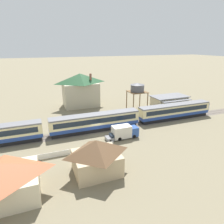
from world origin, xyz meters
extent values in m
plane|color=#7A7056|center=(0.00, 0.00, 0.00)|extent=(600.00, 600.00, 0.00)
cube|color=#234293|center=(22.24, 1.38, 1.30)|extent=(20.63, 2.92, 0.80)
cube|color=beige|center=(22.24, 1.38, 2.71)|extent=(20.63, 2.92, 2.02)
cube|color=#192330|center=(22.24, 1.38, 2.81)|extent=(18.98, 2.96, 1.13)
cube|color=slate|center=(22.24, 1.38, 3.87)|extent=(20.63, 2.74, 0.30)
cube|color=black|center=(22.24, 1.38, 0.46)|extent=(19.81, 2.51, 0.88)
cube|color=#234293|center=(32.25, 1.38, 2.51)|extent=(1.20, 2.57, 2.34)
sphere|color=#F2EAC6|center=(32.60, 1.38, 1.50)|extent=(0.36, 0.36, 0.36)
cylinder|color=black|center=(29.04, 0.67, 0.45)|extent=(0.90, 0.18, 0.90)
cylinder|color=black|center=(29.04, 2.10, 0.45)|extent=(0.90, 0.18, 0.90)
cylinder|color=black|center=(15.43, 0.67, 0.45)|extent=(0.90, 0.18, 0.90)
cylinder|color=black|center=(15.43, 2.10, 0.45)|extent=(0.90, 0.18, 0.90)
cube|color=#234293|center=(0.34, 1.38, 1.30)|extent=(20.63, 2.92, 0.80)
cube|color=beige|center=(0.34, 1.38, 2.71)|extent=(20.63, 2.92, 2.02)
cube|color=#192330|center=(0.34, 1.38, 2.81)|extent=(18.98, 2.96, 1.13)
cube|color=slate|center=(0.34, 1.38, 3.87)|extent=(20.63, 2.74, 0.30)
cube|color=black|center=(0.34, 1.38, 0.46)|extent=(19.81, 2.51, 0.88)
cylinder|color=black|center=(7.15, 0.67, 0.45)|extent=(0.90, 0.18, 0.90)
cylinder|color=black|center=(7.15, 2.10, 0.45)|extent=(0.90, 0.18, 0.90)
cylinder|color=black|center=(-6.47, 0.67, 0.45)|extent=(0.90, 0.18, 0.90)
cylinder|color=black|center=(-6.47, 2.10, 0.45)|extent=(0.90, 0.18, 0.90)
cylinder|color=black|center=(-14.75, 0.67, 0.45)|extent=(0.90, 0.18, 0.90)
cylinder|color=black|center=(-14.75, 2.10, 0.45)|extent=(0.90, 0.18, 0.90)
cube|color=#665B51|center=(-7.08, 1.38, 0.01)|extent=(116.71, 3.60, 0.01)
cube|color=#4C4238|center=(-7.08, 0.67, 0.02)|extent=(116.71, 0.12, 0.04)
cube|color=#4C4238|center=(-7.08, 2.10, 0.02)|extent=(116.71, 0.12, 0.04)
cube|color=beige|center=(27.30, 10.66, 1.71)|extent=(10.50, 5.65, 3.43)
cube|color=slate|center=(27.30, 10.66, 3.53)|extent=(11.34, 6.10, 0.20)
cube|color=slate|center=(27.30, 7.04, 3.03)|extent=(10.08, 1.60, 0.16)
cylinder|color=brown|center=(27.30, 6.44, 1.47)|extent=(0.14, 0.14, 2.95)
cube|color=#BCB293|center=(1.61, 22.02, 3.74)|extent=(10.73, 7.34, 7.48)
pyramid|color=#23512D|center=(1.61, 22.02, 8.96)|extent=(11.59, 7.93, 2.96)
cube|color=brown|center=(4.62, 20.55, 9.11)|extent=(0.56, 0.56, 2.66)
cylinder|color=brown|center=(18.61, 13.93, 2.80)|extent=(0.28, 0.28, 5.59)
cylinder|color=brown|center=(14.01, 13.93, 2.80)|extent=(0.28, 0.28, 5.59)
cylinder|color=brown|center=(18.61, 9.32, 2.80)|extent=(0.28, 0.28, 5.59)
cylinder|color=brown|center=(14.01, 9.32, 2.80)|extent=(0.28, 0.28, 5.59)
cube|color=brown|center=(16.31, 11.63, 5.67)|extent=(5.10, 5.10, 0.16)
cylinder|color=#56565B|center=(16.31, 11.63, 6.76)|extent=(3.96, 3.96, 2.02)
cone|color=#56565B|center=(16.31, 11.63, 8.02)|extent=(4.16, 4.16, 0.50)
cube|color=beige|center=(-16.94, -15.04, 1.71)|extent=(8.94, 6.96, 3.41)
cube|color=tan|center=(-4.11, -14.10, 1.66)|extent=(6.81, 5.62, 3.32)
pyramid|color=brown|center=(-4.11, -14.10, 4.42)|extent=(7.35, 6.07, 2.20)
cube|color=white|center=(-17.75, -7.21, 0.53)|extent=(38.08, 0.06, 1.05)
cube|color=gray|center=(2.88, -4.61, 0.49)|extent=(4.27, 1.93, 0.63)
cube|color=#192330|center=(2.75, -4.61, 1.06)|extent=(2.14, 1.64, 0.52)
cylinder|color=black|center=(4.19, -5.47, 0.31)|extent=(0.62, 0.20, 0.62)
cylinder|color=black|center=(4.21, -3.78, 0.31)|extent=(0.62, 0.20, 0.62)
cylinder|color=black|center=(1.55, -5.44, 0.31)|extent=(0.62, 0.20, 0.62)
cylinder|color=black|center=(1.57, -3.76, 0.31)|extent=(0.62, 0.20, 0.62)
cube|color=#2D519E|center=(7.01, -4.50, 1.22)|extent=(1.66, 2.16, 1.99)
cube|color=#192330|center=(7.86, -4.50, 1.62)|extent=(0.03, 1.80, 0.88)
cube|color=silver|center=(4.24, -4.50, 1.50)|extent=(3.88, 2.25, 2.56)
cylinder|color=black|center=(6.74, -5.49, 0.40)|extent=(0.80, 0.26, 0.80)
cylinder|color=black|center=(6.74, -3.50, 0.40)|extent=(0.80, 0.26, 0.80)
cylinder|color=black|center=(3.41, -5.49, 0.40)|extent=(0.80, 0.26, 0.80)
cylinder|color=black|center=(3.41, -3.50, 0.40)|extent=(0.80, 0.26, 0.80)
camera|label=1|loc=(-11.43, -39.61, 18.82)|focal=32.00mm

